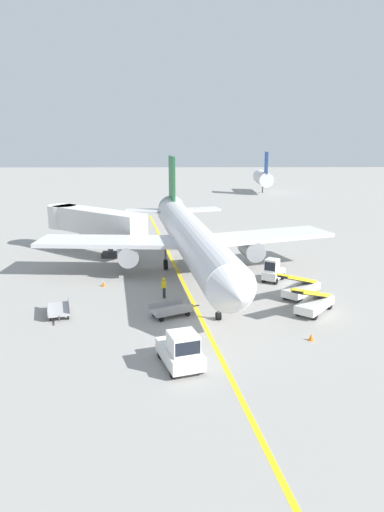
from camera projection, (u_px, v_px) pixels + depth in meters
name	position (u px, v px, depth m)	size (l,w,h in m)	color
ground_plane	(200.00, 326.00, 33.21)	(300.00, 300.00, 0.00)	gray
taxi_line_yellow	(193.00, 301.00, 38.04)	(0.30, 80.00, 0.01)	yellow
airliner	(191.00, 237.00, 44.95)	(28.27, 35.27, 10.10)	silver
jet_bridge	(89.00, 221.00, 52.34)	(11.71, 9.70, 4.85)	silver
pushback_tug	(181.00, 350.00, 27.21)	(2.94, 4.02, 2.20)	silver
baggage_tug_near_wing	(273.00, 271.00, 42.84)	(2.36, 2.73, 2.10)	silver
belt_loader_forward_hold	(314.00, 303.00, 35.43)	(4.07, 4.70, 2.59)	silver
belt_loader_aft_hold	(300.00, 288.00, 38.80)	(4.23, 4.59, 2.59)	silver
baggage_cart_loaded	(59.00, 309.00, 35.06)	(2.26, 3.83, 0.94)	#A5A5A8
baggage_cart_empty_trailing	(171.00, 310.00, 34.85)	(3.69, 2.70, 0.94)	#A5A5A8
ground_crew_marshaller	(227.00, 280.00, 40.41)	(0.36, 0.24, 1.70)	#26262D
ground_crew_wing_walker	(164.00, 287.00, 38.56)	(0.36, 0.24, 1.70)	#26262D
safety_cone_nose_left	(311.00, 337.00, 30.85)	(0.36, 0.36, 0.44)	orange
safety_cone_nose_right	(104.00, 284.00, 41.63)	(0.36, 0.36, 0.44)	orange
distant_aircraft_far_left	(263.00, 178.00, 104.01)	(3.00, 10.10, 8.80)	silver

